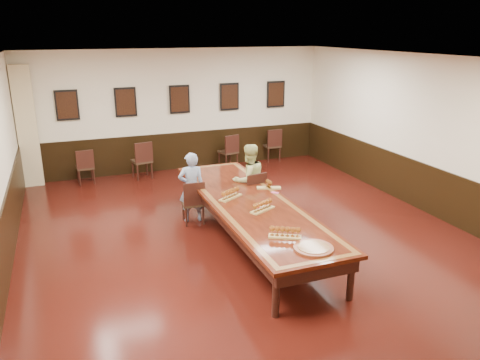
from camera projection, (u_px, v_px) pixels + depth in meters
name	position (u px, v px, depth m)	size (l,w,h in m)	color
floor	(250.00, 241.00, 8.51)	(8.00, 10.00, 0.02)	black
ceiling	(251.00, 58.00, 7.52)	(8.00, 10.00, 0.02)	white
wall_back	(179.00, 110.00, 12.47)	(8.00, 0.02, 3.20)	#EDE7C6
wall_right	(435.00, 137.00, 9.39)	(0.02, 10.00, 3.20)	#EDE7C6
chair_man	(193.00, 201.00, 9.16)	(0.41, 0.45, 0.88)	#322216
chair_woman	(251.00, 194.00, 9.47)	(0.45, 0.49, 0.95)	#322216
spare_chair_a	(85.00, 166.00, 11.53)	(0.41, 0.45, 0.88)	#322216
spare_chair_b	(142.00, 160.00, 11.93)	(0.46, 0.50, 0.98)	#322216
spare_chair_c	(228.00, 151.00, 12.88)	(0.44, 0.48, 0.94)	#322216
spare_chair_d	(272.00, 145.00, 13.54)	(0.45, 0.49, 0.95)	#322216
person_man	(191.00, 187.00, 9.16)	(0.51, 0.34, 1.41)	#446BAB
person_woman	(249.00, 180.00, 9.47)	(0.74, 0.58, 1.49)	#CFD987
pink_phone	(275.00, 193.00, 8.70)	(0.07, 0.14, 0.01)	#DB498E
curtain	(27.00, 127.00, 11.06)	(0.45, 0.18, 2.90)	beige
wainscoting	(250.00, 215.00, 8.35)	(8.00, 10.00, 1.00)	black
conference_table	(250.00, 209.00, 8.32)	(1.40, 5.00, 0.76)	#331008
posters	(180.00, 99.00, 12.31)	(6.14, 0.04, 0.74)	black
flight_a	(231.00, 194.00, 8.40)	(0.50, 0.38, 0.18)	#AD9048
flight_b	(269.00, 185.00, 8.92)	(0.48, 0.29, 0.17)	#AD9048
flight_c	(263.00, 206.00, 7.83)	(0.49, 0.34, 0.18)	#AD9048
flight_d	(285.00, 233.00, 6.81)	(0.49, 0.36, 0.18)	#AD9048
red_plate_grp	(262.00, 207.00, 8.00)	(0.21, 0.21, 0.03)	red
carved_platter	(314.00, 248.00, 6.47)	(0.71, 0.71, 0.04)	#5C2512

